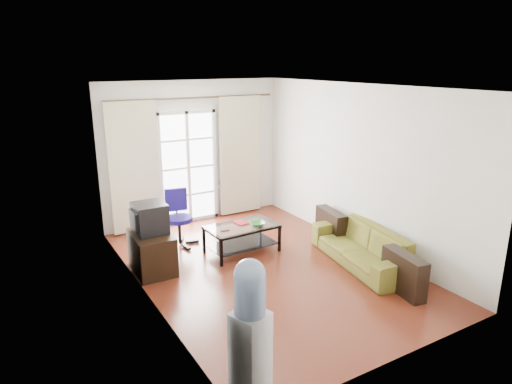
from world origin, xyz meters
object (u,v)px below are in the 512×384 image
at_px(task_chair, 179,229).
at_px(water_cooler, 250,330).
at_px(coffee_table, 242,235).
at_px(crt_tv, 149,218).
at_px(sofa, 363,246).
at_px(tv_stand, 152,252).

xyz_separation_m(task_chair, water_cooler, (-0.83, -3.87, 0.47)).
height_order(coffee_table, crt_tv, crt_tv).
distance_m(sofa, crt_tv, 3.27).
distance_m(tv_stand, water_cooler, 3.14).
distance_m(sofa, coffee_table, 1.93).
xyz_separation_m(coffee_table, tv_stand, (-1.48, 0.08, -0.00)).
distance_m(tv_stand, task_chair, 1.05).
height_order(crt_tv, task_chair, crt_tv).
bearing_deg(coffee_table, crt_tv, 174.55).
bearing_deg(task_chair, sofa, -34.31).
xyz_separation_m(sofa, tv_stand, (-2.88, 1.40, 0.01)).
distance_m(task_chair, water_cooler, 3.98).
relative_size(sofa, task_chair, 2.15).
bearing_deg(water_cooler, task_chair, 58.78).
relative_size(tv_stand, water_cooler, 0.57).
height_order(tv_stand, water_cooler, water_cooler).
bearing_deg(tv_stand, task_chair, 48.26).
bearing_deg(sofa, water_cooler, -50.52).
height_order(sofa, tv_stand, tv_stand).
relative_size(coffee_table, crt_tv, 2.35).
relative_size(tv_stand, task_chair, 0.85).
relative_size(task_chair, water_cooler, 0.66).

